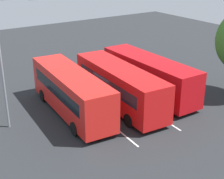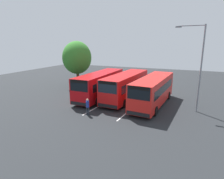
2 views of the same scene
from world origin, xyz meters
name	(u,v)px [view 2 (image 2 of 2)]	position (x,y,z in m)	size (l,w,h in m)	color
ground_plane	(125,101)	(0.00, 0.00, 0.00)	(64.22, 64.22, 0.00)	#232628
bus_far_left	(100,84)	(-0.21, -3.51, 1.74)	(9.93, 2.65, 3.18)	#B70C11
bus_center_left	(126,86)	(-0.72, -0.19, 1.74)	(10.05, 3.07, 3.18)	red
bus_center_right	(153,90)	(0.30, 3.42, 1.74)	(10.06, 3.17, 3.18)	red
pedestrian	(88,105)	(5.96, -1.80, 0.98)	(0.38, 0.38, 1.66)	#232833
street_lamp	(199,63)	(0.71, 7.79, 4.96)	(0.42, 2.78, 8.63)	gray
depot_tree	(77,58)	(-4.53, -9.68, 4.63)	(4.88, 4.39, 7.21)	#4C3823
lane_stripe_outer_left	(112,99)	(0.00, -1.81, 0.00)	(12.57, 0.12, 0.01)	silver
lane_stripe_inner_left	(139,102)	(0.00, 1.81, 0.00)	(12.57, 0.12, 0.01)	silver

